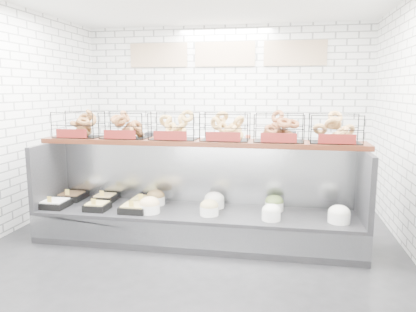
# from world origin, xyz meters

# --- Properties ---
(ground) EXTENTS (5.50, 5.50, 0.00)m
(ground) POSITION_xyz_m (0.00, 0.00, 0.00)
(ground) COLOR black
(ground) RESTS_ON ground
(room_shell) EXTENTS (5.02, 5.51, 3.01)m
(room_shell) POSITION_xyz_m (0.00, 0.60, 2.06)
(room_shell) COLOR white
(room_shell) RESTS_ON ground
(display_case) EXTENTS (4.00, 0.90, 1.20)m
(display_case) POSITION_xyz_m (-0.02, 0.34, 0.33)
(display_case) COLOR black
(display_case) RESTS_ON ground
(bagel_shelf) EXTENTS (4.10, 0.50, 0.40)m
(bagel_shelf) POSITION_xyz_m (0.00, 0.52, 1.40)
(bagel_shelf) COLOR #3A170C
(bagel_shelf) RESTS_ON display_case
(prep_counter) EXTENTS (4.00, 0.60, 1.20)m
(prep_counter) POSITION_xyz_m (-0.00, 2.43, 0.47)
(prep_counter) COLOR #93969B
(prep_counter) RESTS_ON ground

